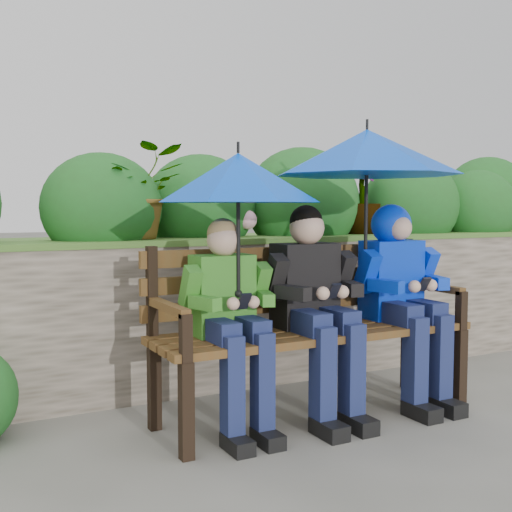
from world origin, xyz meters
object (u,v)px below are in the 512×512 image
park_bench (308,317)px  boy_left (230,312)px  boy_right (401,285)px  umbrella_left (238,178)px  boy_middle (315,300)px  umbrella_right (367,152)px

park_bench → boy_left: boy_left is taller
boy_left → boy_right: (1.19, 0.01, 0.08)m
boy_right → umbrella_left: (-1.14, -0.00, 0.64)m
boy_right → umbrella_left: bearing=-179.9°
boy_left → boy_right: boy_right is taller
boy_middle → umbrella_left: size_ratio=1.39×
park_bench → boy_left: size_ratio=1.65×
boy_right → umbrella_right: (-0.24, 0.05, 0.82)m
park_bench → umbrella_right: bearing=-5.6°
boy_left → boy_middle: boy_middle is taller
boy_middle → boy_right: bearing=1.2°
park_bench → boy_left: (-0.55, -0.09, 0.09)m
boy_middle → umbrella_left: bearing=178.7°
boy_middle → umbrella_right: bearing=8.8°
boy_right → umbrella_left: size_ratio=1.40×
boy_middle → umbrella_left: umbrella_left is taller
boy_right → umbrella_right: size_ratio=1.10×
boy_left → umbrella_left: size_ratio=1.31×
umbrella_left → umbrella_right: size_ratio=0.79×
boy_left → boy_middle: (0.54, -0.01, 0.03)m
boy_right → boy_middle: bearing=-178.8°
umbrella_right → park_bench: bearing=174.4°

